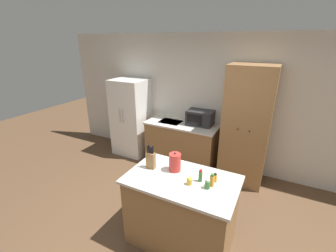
% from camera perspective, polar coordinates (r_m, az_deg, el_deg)
% --- Properties ---
extents(ground_plane, '(14.00, 14.00, 0.00)m').
position_cam_1_polar(ground_plane, '(3.24, -0.76, -28.26)').
color(ground_plane, brown).
extents(wall_back, '(7.20, 0.06, 2.60)m').
position_cam_1_polar(wall_back, '(4.47, 13.39, 5.36)').
color(wall_back, beige).
rests_on(wall_back, ground_plane).
extents(refrigerator, '(0.73, 0.66, 1.69)m').
position_cam_1_polar(refrigerator, '(5.09, -9.34, 2.18)').
color(refrigerator, white).
rests_on(refrigerator, ground_plane).
extents(back_counter, '(1.46, 0.63, 0.90)m').
position_cam_1_polar(back_counter, '(4.67, 3.42, -4.51)').
color(back_counter, olive).
rests_on(back_counter, ground_plane).
extents(pantry_cabinet, '(0.76, 0.63, 2.11)m').
position_cam_1_polar(pantry_cabinet, '(4.14, 19.29, -0.12)').
color(pantry_cabinet, olive).
rests_on(pantry_cabinet, ground_plane).
extents(kitchen_island, '(1.30, 0.79, 0.94)m').
position_cam_1_polar(kitchen_island, '(2.99, 3.30, -20.66)').
color(kitchen_island, olive).
rests_on(kitchen_island, ground_plane).
extents(microwave, '(0.50, 0.34, 0.29)m').
position_cam_1_polar(microwave, '(4.43, 8.16, 2.11)').
color(microwave, '#232326').
rests_on(microwave, back_counter).
extents(knife_block, '(0.11, 0.06, 0.32)m').
position_cam_1_polar(knife_block, '(2.84, -4.41, -8.47)').
color(knife_block, olive).
rests_on(knife_block, kitchen_island).
extents(spice_bottle_tall_dark, '(0.06, 0.06, 0.09)m').
position_cam_1_polar(spice_bottle_tall_dark, '(2.59, 5.46, -13.75)').
color(spice_bottle_tall_dark, gold).
rests_on(spice_bottle_tall_dark, kitchen_island).
extents(spice_bottle_short_red, '(0.05, 0.05, 0.15)m').
position_cam_1_polar(spice_bottle_short_red, '(2.58, 11.09, -13.42)').
color(spice_bottle_short_red, orange).
rests_on(spice_bottle_short_red, kitchen_island).
extents(spice_bottle_amber_oil, '(0.06, 0.06, 0.11)m').
position_cam_1_polar(spice_bottle_amber_oil, '(2.55, 10.01, -14.34)').
color(spice_bottle_amber_oil, '#337033').
rests_on(spice_bottle_amber_oil, kitchen_island).
extents(spice_bottle_green_herb, '(0.04, 0.04, 0.11)m').
position_cam_1_polar(spice_bottle_green_herb, '(2.67, 11.87, -12.75)').
color(spice_bottle_green_herb, orange).
rests_on(spice_bottle_green_herb, kitchen_island).
extents(spice_bottle_pale_salt, '(0.04, 0.04, 0.15)m').
position_cam_1_polar(spice_bottle_pale_salt, '(2.64, 8.24, -12.43)').
color(spice_bottle_pale_salt, '#337033').
rests_on(spice_bottle_pale_salt, kitchen_island).
extents(kettle, '(0.15, 0.15, 0.25)m').
position_cam_1_polar(kettle, '(2.79, 1.76, -9.17)').
color(kettle, '#B72D28').
rests_on(kettle, kitchen_island).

